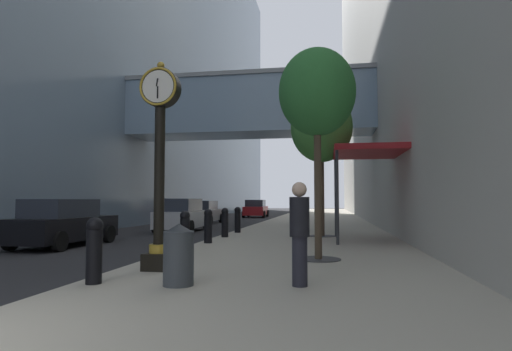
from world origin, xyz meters
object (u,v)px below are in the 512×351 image
object	(u,v)px
bollard_fifth	(225,222)
car_grey_trailing	(203,212)
street_tree_mid_near	(321,127)
car_red_near	(256,209)
bollard_sixth	(238,219)
pedestrian_walking	(300,230)
street_tree_near	(317,94)
trash_bin	(179,254)
bollard_nearest	(94,249)
car_black_mid	(63,223)
car_silver_far	(182,216)
bollard_fourth	(208,225)
bollard_third	(185,230)
street_clock	(160,154)

from	to	relation	value
bollard_fifth	car_grey_trailing	bearing A→B (deg)	110.93
bollard_fifth	street_tree_mid_near	distance (m)	5.47
car_red_near	bollard_sixth	bearing A→B (deg)	-82.53
pedestrian_walking	car_red_near	xyz separation A→B (m)	(-6.23, 31.87, -0.29)
street_tree_near	pedestrian_walking	bearing A→B (deg)	-93.99
bollard_sixth	car_red_near	world-z (taller)	car_red_near
bollard_fifth	trash_bin	bearing A→B (deg)	-80.88
bollard_nearest	car_black_mid	bearing A→B (deg)	127.54
car_black_mid	street_tree_mid_near	bearing A→B (deg)	24.47
bollard_sixth	street_tree_near	distance (m)	9.63
street_tree_mid_near	car_silver_far	size ratio (longest dim) A/B	1.42
bollard_fourth	trash_bin	world-z (taller)	bollard_fourth
bollard_fifth	car_grey_trailing	size ratio (longest dim) A/B	0.25
bollard_third	car_grey_trailing	xyz separation A→B (m)	(-4.36, 16.14, 0.02)
pedestrian_walking	bollard_fourth	bearing A→B (deg)	117.86
street_tree_mid_near	car_red_near	world-z (taller)	street_tree_mid_near
street_tree_near	car_red_near	size ratio (longest dim) A/B	1.30
bollard_nearest	car_grey_trailing	xyz separation A→B (m)	(-4.36, 20.88, 0.02)
street_clock	car_silver_far	size ratio (longest dim) A/B	1.06
car_grey_trailing	street_clock	bearing A→B (deg)	-75.80
bollard_sixth	pedestrian_walking	xyz separation A→B (m)	(3.55, -11.45, 0.33)
car_red_near	pedestrian_walking	bearing A→B (deg)	-78.94
street_tree_mid_near	bollard_nearest	bearing A→B (deg)	-109.77
pedestrian_walking	car_black_mid	size ratio (longest dim) A/B	0.40
pedestrian_walking	car_red_near	bearing A→B (deg)	101.06
bollard_fourth	bollard_sixth	xyz separation A→B (m)	(0.00, 4.74, 0.00)
trash_bin	bollard_nearest	bearing A→B (deg)	-175.95
bollard_sixth	car_silver_far	size ratio (longest dim) A/B	0.28
trash_bin	car_red_near	world-z (taller)	car_red_near
street_clock	trash_bin	xyz separation A→B (m)	(0.98, -1.48, -1.88)
bollard_fifth	street_tree_mid_near	bearing A→B (deg)	15.40
street_clock	car_grey_trailing	bearing A→B (deg)	104.20
bollard_fourth	car_silver_far	distance (m)	7.51
trash_bin	car_silver_far	world-z (taller)	car_silver_far
bollard_fifth	bollard_sixth	size ratio (longest dim) A/B	1.00
bollard_fifth	street_tree_mid_near	world-z (taller)	street_tree_mid_near
bollard_third	trash_bin	size ratio (longest dim) A/B	1.10
bollard_third	street_tree_near	world-z (taller)	street_tree_near
street_tree_near	car_red_near	bearing A→B (deg)	102.75
bollard_fourth	street_tree_near	bearing A→B (deg)	-41.86
street_tree_near	car_silver_far	bearing A→B (deg)	124.99
street_clock	pedestrian_walking	world-z (taller)	street_clock
street_tree_near	street_tree_mid_near	world-z (taller)	street_tree_mid_near
car_silver_far	pedestrian_walking	bearing A→B (deg)	-63.00
bollard_third	bollard_fifth	bearing A→B (deg)	90.00
bollard_third	car_grey_trailing	world-z (taller)	car_grey_trailing
pedestrian_walking	street_tree_mid_near	bearing A→B (deg)	88.69
car_red_near	car_silver_far	size ratio (longest dim) A/B	0.97
bollard_fourth	street_tree_near	xyz separation A→B (m)	(3.78, -3.39, 3.51)
bollard_fourth	bollard_fifth	world-z (taller)	same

